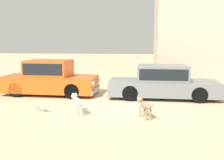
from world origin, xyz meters
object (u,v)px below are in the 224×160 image
object	(u,v)px
parked_sedan_second	(163,82)
stray_dog_tan	(144,105)
stray_dog_spotted	(77,101)
stray_cat	(42,109)
parked_sedan_nearest	(50,78)

from	to	relation	value
parked_sedan_second	stray_dog_tan	size ratio (longest dim) A/B	4.89
parked_sedan_second	stray_dog_spotted	world-z (taller)	parked_sedan_second
parked_sedan_second	stray_cat	bearing A→B (deg)	-147.93
stray_dog_spotted	stray_dog_tan	bearing A→B (deg)	-125.34
stray_dog_spotted	stray_cat	xyz separation A→B (m)	(-1.36, 0.32, -0.38)
stray_dog_spotted	parked_sedan_nearest	bearing A→B (deg)	1.32
stray_dog_spotted	stray_cat	size ratio (longest dim) A/B	1.42
parked_sedan_nearest	stray_dog_tan	size ratio (longest dim) A/B	4.55
parked_sedan_second	stray_dog_spotted	distance (m)	4.28
parked_sedan_nearest	stray_dog_spotted	xyz separation A→B (m)	(2.07, -3.13, -0.31)
stray_dog_spotted	stray_dog_tan	world-z (taller)	stray_dog_spotted
stray_dog_tan	stray_cat	distance (m)	3.64
parked_sedan_nearest	stray_cat	xyz separation A→B (m)	(0.70, -2.80, -0.69)
parked_sedan_second	stray_cat	xyz separation A→B (m)	(-4.39, -2.69, -0.62)
parked_sedan_nearest	stray_dog_spotted	bearing A→B (deg)	-54.84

